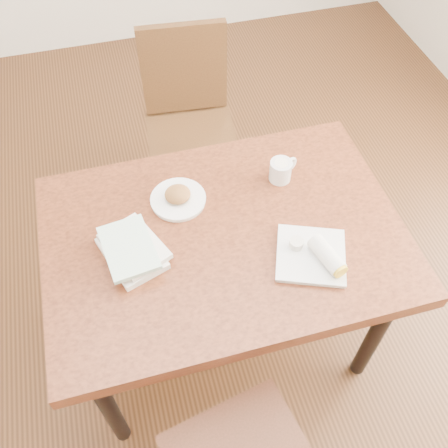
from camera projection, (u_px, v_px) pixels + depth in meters
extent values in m
cube|color=#472814|center=(224.00, 330.00, 2.31)|extent=(4.00, 5.00, 0.01)
cube|color=brown|center=(224.00, 238.00, 1.74)|extent=(1.23, 0.86, 0.06)
cylinder|color=black|center=(108.00, 406.00, 1.75)|extent=(0.06, 0.06, 0.69)
cylinder|color=black|center=(376.00, 334.00, 1.92)|extent=(0.06, 0.06, 0.69)
cylinder|color=black|center=(88.00, 255.00, 2.15)|extent=(0.06, 0.06, 0.69)
cylinder|color=black|center=(312.00, 206.00, 2.31)|extent=(0.06, 0.06, 0.69)
cylinder|color=#4D2316|center=(263.00, 414.00, 1.85)|extent=(0.04, 0.04, 0.45)
cylinder|color=#452B13|center=(223.00, 146.00, 2.73)|extent=(0.04, 0.04, 0.45)
cylinder|color=#452B13|center=(157.00, 154.00, 2.69)|extent=(0.04, 0.04, 0.45)
cylinder|color=#452B13|center=(235.00, 194.00, 2.52)|extent=(0.04, 0.04, 0.45)
cylinder|color=#452B13|center=(163.00, 204.00, 2.48)|extent=(0.04, 0.04, 0.45)
cube|color=#452B13|center=(192.00, 138.00, 2.41)|extent=(0.46, 0.46, 0.04)
cube|color=#452B13|center=(184.00, 69.00, 2.32)|extent=(0.40, 0.08, 0.45)
cylinder|color=white|center=(178.00, 200.00, 1.80)|extent=(0.20, 0.20, 0.01)
cylinder|color=white|center=(178.00, 198.00, 1.79)|extent=(0.20, 0.20, 0.01)
ellipsoid|color=#B27538|center=(178.00, 194.00, 1.77)|extent=(0.11, 0.11, 0.05)
cylinder|color=white|center=(280.00, 171.00, 1.84)|extent=(0.08, 0.08, 0.08)
torus|color=white|center=(290.00, 165.00, 1.85)|extent=(0.07, 0.04, 0.07)
cylinder|color=tan|center=(281.00, 163.00, 1.81)|extent=(0.07, 0.07, 0.01)
cylinder|color=#F2E5CC|center=(281.00, 163.00, 1.80)|extent=(0.05, 0.05, 0.00)
cube|color=white|center=(311.00, 256.00, 1.65)|extent=(0.29, 0.29, 0.01)
cube|color=white|center=(311.00, 254.00, 1.64)|extent=(0.29, 0.29, 0.01)
cylinder|color=white|center=(327.00, 255.00, 1.60)|extent=(0.09, 0.15, 0.06)
cylinder|color=yellow|center=(340.00, 271.00, 1.56)|extent=(0.05, 0.03, 0.05)
cylinder|color=silver|center=(296.00, 243.00, 1.65)|extent=(0.05, 0.05, 0.03)
cylinder|color=red|center=(297.00, 241.00, 1.64)|extent=(0.04, 0.04, 0.01)
cube|color=white|center=(132.00, 253.00, 1.65)|extent=(0.23, 0.27, 0.02)
cube|color=silver|center=(134.00, 246.00, 1.64)|extent=(0.23, 0.27, 0.02)
cube|color=#84C6A2|center=(129.00, 248.00, 1.61)|extent=(0.18, 0.25, 0.02)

